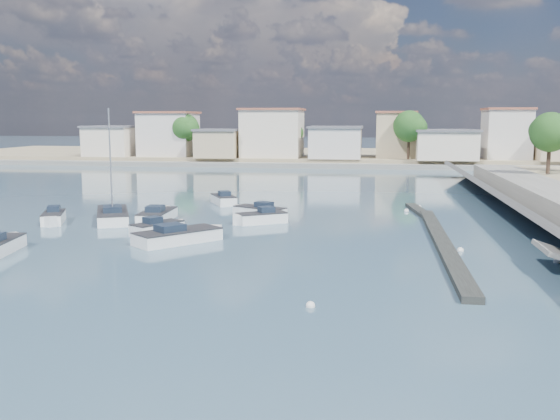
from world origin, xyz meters
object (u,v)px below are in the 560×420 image
motorboat_c (258,212)px  motorboat_g (53,218)px  motorboat_b (160,229)px  sailboat (113,215)px  motorboat_e (158,216)px  motorboat_f (223,200)px  motorboat_d (259,219)px  motorboat_h (182,236)px

motorboat_c → motorboat_g: same height
motorboat_b → sailboat: size_ratio=0.44×
motorboat_e → motorboat_g: bearing=-161.8°
motorboat_e → sailboat: (-3.64, -0.42, 0.03)m
motorboat_c → motorboat_f: same height
motorboat_e → motorboat_f: bearing=75.2°
motorboat_e → sailboat: size_ratio=0.63×
motorboat_c → motorboat_e: size_ratio=0.84×
motorboat_c → motorboat_f: size_ratio=1.10×
motorboat_f → motorboat_g: (-10.27, -12.78, 0.00)m
motorboat_d → motorboat_c: bearing=102.8°
motorboat_d → sailboat: size_ratio=0.45×
motorboat_d → sailboat: sailboat is taller
motorboat_e → motorboat_g: 7.95m
motorboat_e → motorboat_g: (-7.55, -2.49, 0.00)m
motorboat_b → motorboat_e: size_ratio=0.70×
motorboat_d → motorboat_f: bearing=117.4°
motorboat_e → motorboat_f: (2.72, 10.29, -0.00)m
motorboat_c → motorboat_h: 11.66m
motorboat_d → motorboat_g: same height
motorboat_c → motorboat_e: bearing=-157.1°
motorboat_c → sailboat: (-11.06, -3.54, 0.03)m
sailboat → motorboat_g: bearing=-152.1°
motorboat_e → motorboat_h: size_ratio=0.99×
motorboat_f → sailboat: bearing=-120.7°
motorboat_d → motorboat_e: size_ratio=0.71×
motorboat_h → motorboat_c: bearing=75.6°
motorboat_h → sailboat: size_ratio=0.63×
sailboat → motorboat_b: bearing=-42.0°
motorboat_b → motorboat_h: 3.55m
motorboat_e → motorboat_f: size_ratio=1.31×
motorboat_d → sailboat: (-11.82, -0.20, 0.03)m
motorboat_f → motorboat_g: size_ratio=1.01×
motorboat_b → motorboat_f: size_ratio=0.91×
motorboat_b → sailboat: bearing=138.0°
sailboat → motorboat_c: bearing=17.8°
motorboat_b → motorboat_h: bearing=-46.8°
motorboat_b → motorboat_f: bearing=87.7°
motorboat_c → motorboat_b: bearing=-121.5°
motorboat_d → motorboat_f: same height
motorboat_g → motorboat_e: bearing=18.2°
motorboat_e → motorboat_d: bearing=-1.5°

